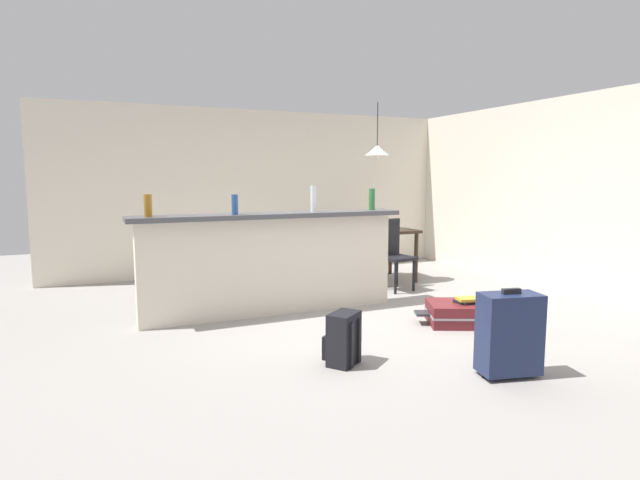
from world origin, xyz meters
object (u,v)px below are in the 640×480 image
at_px(dining_chair_near_partition, 392,251).
at_px(bottle_amber, 148,206).
at_px(dining_chair_far_side, 356,241).
at_px(backpack_black, 343,339).
at_px(bottle_green, 372,199).
at_px(suitcase_upright_navy, 509,333).
at_px(bottle_blue, 235,205).
at_px(bottle_clear, 313,199).
at_px(book_stack, 467,300).
at_px(pendant_lamp, 377,150).
at_px(dining_table, 374,236).
at_px(suitcase_flat_maroon, 462,313).

bearing_deg(dining_chair_near_partition, bottle_amber, -170.05).
xyz_separation_m(dining_chair_far_side, backpack_black, (-1.90, -3.35, -0.31)).
height_order(dining_chair_near_partition, dining_chair_far_side, same).
xyz_separation_m(bottle_green, dining_chair_far_side, (0.68, 1.66, -0.71)).
bearing_deg(suitcase_upright_navy, bottle_blue, 121.93).
bearing_deg(bottle_clear, bottle_blue, -178.22).
height_order(bottle_blue, book_stack, bottle_blue).
xyz_separation_m(bottle_blue, backpack_black, (0.44, -1.60, -1.00)).
bearing_deg(bottle_blue, backpack_black, -74.82).
bearing_deg(pendant_lamp, bottle_blue, -154.04).
bearing_deg(bottle_blue, suitcase_upright_navy, -58.07).
bearing_deg(bottle_clear, suitcase_upright_navy, -76.40).
relative_size(bottle_amber, bottle_green, 0.88).
relative_size(dining_table, dining_chair_far_side, 1.18).
height_order(bottle_clear, pendant_lamp, pendant_lamp).
distance_m(bottle_clear, dining_chair_near_partition, 1.66).
relative_size(dining_chair_far_side, suitcase_upright_navy, 1.39).
bearing_deg(bottle_green, dining_chair_far_side, 67.68).
bearing_deg(suitcase_flat_maroon, dining_chair_far_side, 84.23).
xyz_separation_m(bottle_green, backpack_black, (-1.22, -1.69, -1.02)).
relative_size(bottle_amber, backpack_black, 0.52).
relative_size(bottle_blue, bottle_green, 0.83).
bearing_deg(dining_chair_far_side, dining_chair_near_partition, -93.45).
bearing_deg(bottle_blue, dining_table, 27.06).
relative_size(bottle_blue, book_stack, 0.81).
relative_size(bottle_green, dining_table, 0.23).
bearing_deg(bottle_blue, bottle_green, 3.10).
relative_size(dining_table, dining_chair_near_partition, 1.18).
distance_m(dining_table, book_stack, 2.34).
height_order(dining_table, dining_chair_far_side, dining_chair_far_side).
xyz_separation_m(bottle_blue, suitcase_flat_maroon, (2.04, -1.09, -1.09)).
distance_m(backpack_black, suitcase_upright_navy, 1.26).
distance_m(dining_chair_far_side, book_stack, 2.88).
bearing_deg(bottle_clear, backpack_black, -105.34).
xyz_separation_m(bottle_clear, backpack_black, (-0.45, -1.63, -1.04)).
bearing_deg(suitcase_upright_navy, book_stack, 62.78).
height_order(suitcase_flat_maroon, book_stack, book_stack).
height_order(bottle_green, book_stack, bottle_green).
xyz_separation_m(dining_table, book_stack, (-0.24, -2.30, -0.40)).
relative_size(bottle_amber, suitcase_upright_navy, 0.33).
relative_size(dining_table, suitcase_upright_navy, 1.64).
height_order(backpack_black, suitcase_upright_navy, suitcase_upright_navy).
distance_m(bottle_amber, dining_table, 3.40).
xyz_separation_m(dining_table, suitcase_flat_maroon, (-0.27, -2.28, -0.54)).
height_order(pendant_lamp, backpack_black, pendant_lamp).
bearing_deg(suitcase_flat_maroon, book_stack, -30.05).
bearing_deg(bottle_clear, dining_table, 38.87).
bearing_deg(book_stack, bottle_blue, 151.81).
bearing_deg(pendant_lamp, dining_chair_far_side, 89.11).
height_order(bottle_green, suitcase_flat_maroon, bottle_green).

